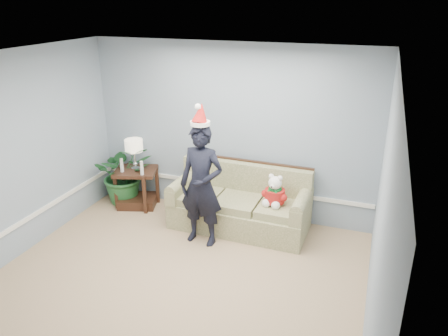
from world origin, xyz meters
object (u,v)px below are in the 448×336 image
(sofa, at_px, (241,206))
(teddy_bear, at_px, (275,194))
(side_table, at_px, (137,192))
(man, at_px, (202,186))
(table_lamp, at_px, (134,147))
(houseplant, at_px, (125,173))

(sofa, bearing_deg, teddy_bear, -11.26)
(side_table, bearing_deg, man, -25.29)
(table_lamp, height_order, teddy_bear, table_lamp)
(table_lamp, distance_m, houseplant, 0.57)
(sofa, bearing_deg, side_table, 178.63)
(houseplant, height_order, teddy_bear, houseplant)
(side_table, relative_size, table_lamp, 1.57)
(side_table, relative_size, houseplant, 0.77)
(sofa, distance_m, man, 0.89)
(houseplant, bearing_deg, table_lamp, -8.97)
(sofa, bearing_deg, houseplant, 177.20)
(side_table, bearing_deg, table_lamp, 114.87)
(table_lamp, distance_m, man, 1.65)
(side_table, relative_size, teddy_bear, 1.71)
(side_table, height_order, table_lamp, table_lamp)
(side_table, xyz_separation_m, table_lamp, (-0.01, 0.02, 0.78))
(houseplant, relative_size, teddy_bear, 2.21)
(teddy_bear, bearing_deg, side_table, -173.82)
(side_table, distance_m, houseplant, 0.38)
(sofa, distance_m, teddy_bear, 0.65)
(sofa, bearing_deg, man, -120.02)
(table_lamp, bearing_deg, houseplant, 171.03)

